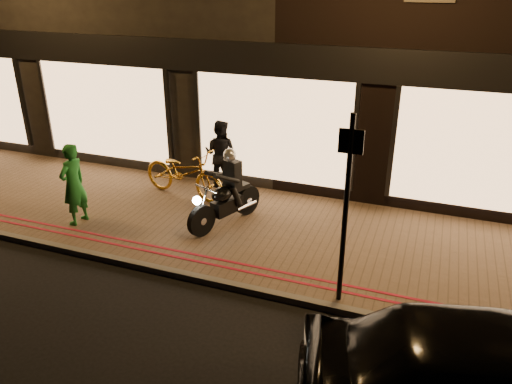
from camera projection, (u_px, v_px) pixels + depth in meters
ground at (197, 283)px, 8.50m from camera, size 90.00×90.00×0.00m
sidewalk at (241, 228)px, 10.19m from camera, size 50.00×4.00×0.12m
kerb_stone at (198, 278)px, 8.52m from camera, size 50.00×0.14×0.12m
red_kerb_lines at (210, 261)px, 8.92m from camera, size 50.00×0.26×0.01m
motorcycle at (226, 196)px, 10.02m from camera, size 0.90×1.85×1.59m
sign_post at (346, 202)px, 7.22m from camera, size 0.35×0.08×3.00m
bicycle_gold at (184, 173)px, 11.32m from camera, size 2.25×1.12×1.13m
person_green at (73, 184)px, 9.98m from camera, size 0.46×0.65×1.69m
person_dark at (220, 154)px, 11.78m from camera, size 0.81×0.64×1.62m
parked_car at (501, 381)px, 5.44m from camera, size 4.72×2.83×1.50m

